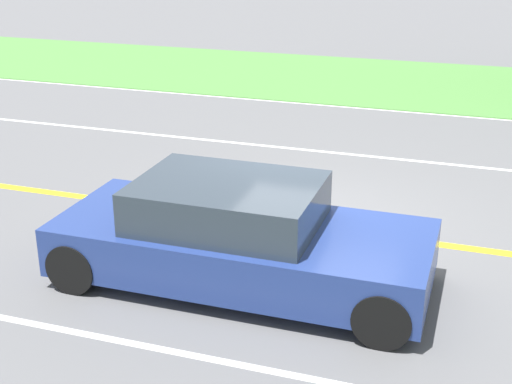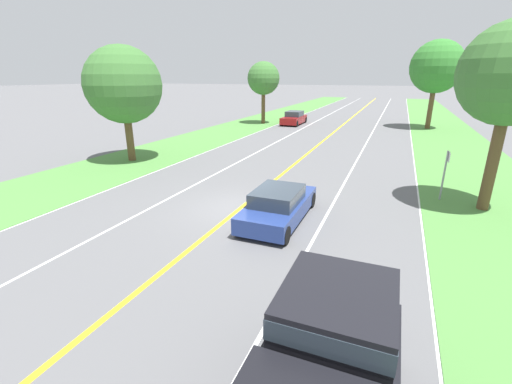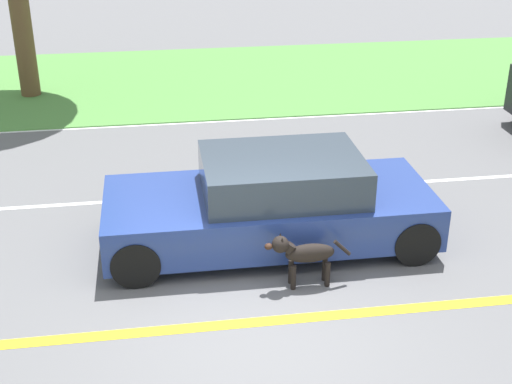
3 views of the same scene
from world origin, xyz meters
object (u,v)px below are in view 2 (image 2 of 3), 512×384
at_px(dog, 248,206).
at_px(street_sign, 445,169).
at_px(ego_car, 278,205).
at_px(roadside_tree_right_far, 437,67).
at_px(roadside_tree_left_far, 263,79).
at_px(roadside_tree_left_near, 123,85).
at_px(oncoming_car, 294,118).

xyz_separation_m(dog, street_sign, (7.12, 5.04, 0.96)).
distance_m(ego_car, roadside_tree_right_far, 29.92).
distance_m(dog, roadside_tree_left_far, 28.01).
distance_m(ego_car, roadside_tree_left_far, 28.23).
height_order(ego_car, roadside_tree_left_near, roadside_tree_left_near).
xyz_separation_m(roadside_tree_right_far, street_sign, (-0.79, -23.78, -4.66)).
relative_size(dog, street_sign, 0.50).
xyz_separation_m(roadside_tree_right_far, roadside_tree_left_far, (-17.33, -2.82, -1.13)).
bearing_deg(roadside_tree_left_far, oncoming_car, 12.94).
bearing_deg(oncoming_car, street_sign, 121.07).
distance_m(oncoming_car, roadside_tree_right_far, 15.04).
distance_m(roadside_tree_right_far, roadside_tree_left_near, 29.68).
relative_size(roadside_tree_left_near, roadside_tree_left_far, 1.04).
relative_size(oncoming_car, roadside_tree_left_near, 0.66).
xyz_separation_m(ego_car, roadside_tree_right_far, (6.76, 28.63, 5.47)).
relative_size(oncoming_car, roadside_tree_left_far, 0.69).
xyz_separation_m(dog, oncoming_car, (-5.98, 26.79, 0.22)).
distance_m(dog, street_sign, 8.78).
bearing_deg(street_sign, ego_car, -140.91).
height_order(oncoming_car, roadside_tree_right_far, roadside_tree_right_far).
distance_m(ego_car, oncoming_car, 27.54).
distance_m(roadside_tree_left_far, street_sign, 26.93).
bearing_deg(dog, roadside_tree_left_near, 150.83).
bearing_deg(roadside_tree_left_far, ego_car, -67.71).
bearing_deg(ego_car, roadside_tree_right_far, 76.72).
distance_m(ego_car, street_sign, 7.73).
height_order(ego_car, dog, ego_car).
bearing_deg(roadside_tree_left_near, roadside_tree_right_far, 50.84).
bearing_deg(roadside_tree_left_near, oncoming_car, 77.02).
relative_size(ego_car, roadside_tree_left_near, 0.64).
xyz_separation_m(oncoming_car, street_sign, (13.10, -21.75, 0.74)).
height_order(oncoming_car, roadside_tree_left_near, roadside_tree_left_near).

